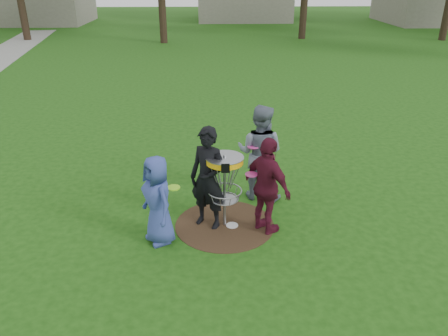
{
  "coord_description": "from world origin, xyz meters",
  "views": [
    {
      "loc": [
        -0.26,
        -6.79,
        4.25
      ],
      "look_at": [
        0.0,
        0.3,
        1.0
      ],
      "focal_mm": 35.0,
      "sensor_mm": 36.0,
      "label": 1
    }
  ],
  "objects_px": {
    "player_black": "(208,178)",
    "player_maroon": "(267,187)",
    "disc_golf_basket": "(225,174)",
    "player_blue": "(158,200)",
    "player_grey": "(260,153)"
  },
  "relations": [
    {
      "from": "player_black",
      "to": "player_maroon",
      "type": "height_order",
      "value": "player_black"
    },
    {
      "from": "player_black",
      "to": "disc_golf_basket",
      "type": "height_order",
      "value": "player_black"
    },
    {
      "from": "player_blue",
      "to": "disc_golf_basket",
      "type": "xyz_separation_m",
      "value": [
        1.12,
        0.45,
        0.24
      ]
    },
    {
      "from": "disc_golf_basket",
      "to": "player_black",
      "type": "bearing_deg",
      "value": 175.07
    },
    {
      "from": "player_grey",
      "to": "disc_golf_basket",
      "type": "relative_size",
      "value": 1.4
    },
    {
      "from": "player_grey",
      "to": "player_maroon",
      "type": "distance_m",
      "value": 1.28
    },
    {
      "from": "disc_golf_basket",
      "to": "player_maroon",
      "type": "bearing_deg",
      "value": -16.29
    },
    {
      "from": "player_grey",
      "to": "disc_golf_basket",
      "type": "xyz_separation_m",
      "value": [
        -0.73,
        -1.07,
        0.05
      ]
    },
    {
      "from": "player_blue",
      "to": "player_grey",
      "type": "distance_m",
      "value": 2.4
    },
    {
      "from": "disc_golf_basket",
      "to": "player_grey",
      "type": "bearing_deg",
      "value": 55.7
    },
    {
      "from": "player_blue",
      "to": "disc_golf_basket",
      "type": "relative_size",
      "value": 1.12
    },
    {
      "from": "player_maroon",
      "to": "player_black",
      "type": "bearing_deg",
      "value": 39.66
    },
    {
      "from": "player_blue",
      "to": "player_grey",
      "type": "relative_size",
      "value": 0.8
    },
    {
      "from": "player_blue",
      "to": "player_grey",
      "type": "height_order",
      "value": "player_grey"
    },
    {
      "from": "player_maroon",
      "to": "disc_golf_basket",
      "type": "distance_m",
      "value": 0.76
    }
  ]
}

